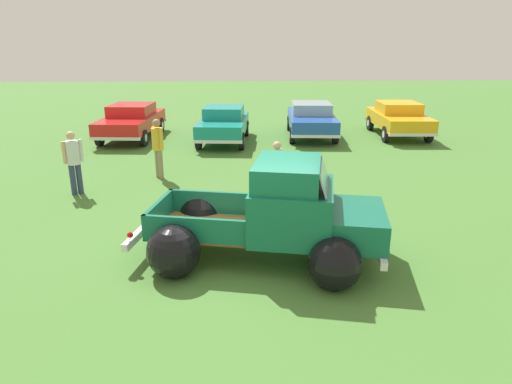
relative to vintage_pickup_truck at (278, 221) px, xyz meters
name	(u,v)px	position (x,y,z in m)	size (l,w,h in m)	color
ground_plane	(257,256)	(-0.38, 0.07, -0.76)	(80.00, 80.00, 0.00)	#477A33
vintage_pickup_truck	(278,221)	(0.00, 0.00, 0.00)	(4.90, 3.43, 1.96)	black
show_car_0	(131,120)	(-5.23, 11.37, 0.03)	(2.26, 4.58, 1.43)	black
show_car_1	(224,123)	(-1.32, 10.54, 0.02)	(2.17, 4.30, 1.43)	black
show_car_2	(311,118)	(2.41, 11.55, 0.03)	(2.23, 4.62, 1.43)	black
show_car_3	(398,118)	(6.22, 11.55, 0.03)	(2.10, 4.26, 1.43)	black
spectator_0	(277,169)	(0.23, 3.12, 0.15)	(0.45, 0.52, 1.60)	gray
spectator_1	(73,159)	(-5.11, 4.01, 0.23)	(0.49, 0.47, 1.72)	navy
spectator_2	(158,145)	(-3.13, 5.47, 0.27)	(0.48, 0.48, 1.79)	gray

